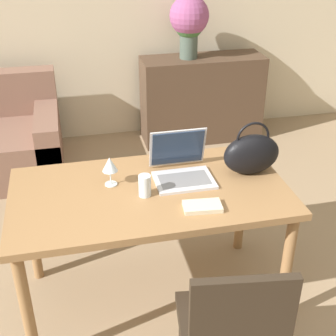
% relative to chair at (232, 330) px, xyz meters
% --- Properties ---
extents(dining_table, '(1.48, 0.80, 0.77)m').
position_rel_chair_xyz_m(dining_table, '(-0.21, 0.77, 0.19)').
color(dining_table, olive).
rests_on(dining_table, ground_plane).
extents(chair, '(0.50, 0.50, 0.89)m').
position_rel_chair_xyz_m(chair, '(0.00, 0.00, 0.00)').
color(chair, '#2D2319').
rests_on(chair, ground_plane).
extents(sideboard, '(1.19, 0.40, 0.84)m').
position_rel_chair_xyz_m(sideboard, '(0.71, 2.90, -0.07)').
color(sideboard, '#4C3828').
rests_on(sideboard, ground_plane).
extents(laptop, '(0.32, 0.31, 0.25)m').
position_rel_chair_xyz_m(laptop, '(-0.01, 0.88, 0.34)').
color(laptop, silver).
rests_on(laptop, dining_table).
extents(drinking_glass, '(0.07, 0.07, 0.12)m').
position_rel_chair_xyz_m(drinking_glass, '(-0.25, 0.72, 0.34)').
color(drinking_glass, silver).
rests_on(drinking_glass, dining_table).
extents(wine_glass, '(0.08, 0.08, 0.17)m').
position_rel_chair_xyz_m(wine_glass, '(-0.41, 0.87, 0.40)').
color(wine_glass, silver).
rests_on(wine_glass, dining_table).
extents(handbag, '(0.32, 0.15, 0.31)m').
position_rel_chair_xyz_m(handbag, '(0.38, 0.82, 0.40)').
color(handbag, black).
rests_on(handbag, dining_table).
extents(flower_vase, '(0.36, 0.36, 0.57)m').
position_rel_chair_xyz_m(flower_vase, '(0.57, 2.90, 0.69)').
color(flower_vase, '#47564C').
rests_on(flower_vase, sideboard).
extents(book, '(0.20, 0.13, 0.02)m').
position_rel_chair_xyz_m(book, '(0.01, 0.53, 0.29)').
color(book, beige).
rests_on(book, dining_table).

